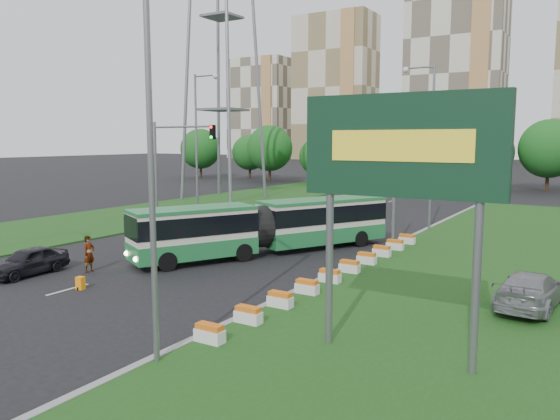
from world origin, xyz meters
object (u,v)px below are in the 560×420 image
Objects in this scene: traffic_mast_median at (369,162)px; pedestrian at (89,254)px; shopping_trolley at (80,283)px; car_left_far at (205,222)px; billboard at (401,157)px; traffic_mast_left at (172,158)px; car_left_near at (28,261)px; car_median at (531,290)px; articulated_bus at (264,226)px.

traffic_mast_median is 4.31× the size of pedestrian.
pedestrian reaches higher than shopping_trolley.
shopping_trolley is (2.33, -2.42, -0.64)m from pedestrian.
car_left_far is 2.29× the size of pedestrian.
billboard reaches higher than pedestrian.
traffic_mast_left reaches higher than car_left_far.
billboard is 1.00× the size of traffic_mast_left.
car_left_far is at bearing 90.27° from car_left_near.
traffic_mast_median reaches higher than car_median.
car_left_far is 7.35× the size of shopping_trolley.
car_left_far is at bearing 100.07° from shopping_trolley.
traffic_mast_left is 26.94m from car_median.
articulated_bus is 11.40m from shopping_trolley.
traffic_mast_left is at bearing 18.07° from pedestrian.
traffic_mast_median reaches higher than car_left_far.
car_median is (22.88, -8.15, 0.16)m from car_left_far.
car_left_far is at bearing 6.67° from pedestrian.
car_median is at bearing -39.69° from traffic_mast_median.
traffic_mast_median is 19.79m from car_left_near.
shopping_trolley is at bearing -61.86° from traffic_mast_left.
car_left_far is at bearing 179.21° from articulated_bus.
billboard reaches higher than shopping_trolley.
billboard is 9.57m from car_median.
shopping_trolley is at bearing -76.02° from articulated_bus.
pedestrian is (-19.96, -4.69, 0.07)m from car_median.
billboard is 17.68m from traffic_mast_median.
car_left_near is 2.19× the size of pedestrian.
billboard is 20.00m from car_left_near.
traffic_mast_left is 1.63× the size of car_median.
traffic_mast_left is at bearing 100.57° from car_left_near.
traffic_mast_left is at bearing -164.35° from car_left_far.
billboard reaches higher than car_median.
traffic_mast_left is 1.88× the size of car_left_far.
car_left_far is at bearing 12.76° from traffic_mast_left.
pedestrian is at bearing 124.96° from shopping_trolley.
shopping_trolley is (-17.63, -7.11, -0.58)m from car_median.
articulated_bus is at bearing -135.02° from traffic_mast_median.
shopping_trolley is at bearing 27.09° from car_median.
car_left_near is at bearing 165.39° from shopping_trolley.
billboard is 1.88× the size of car_left_far.
car_left_near is 0.96× the size of car_left_far.
car_median is at bearing 69.11° from billboard.
car_median is (22.06, 6.67, 0.17)m from car_left_near.
shopping_trolley is at bearing -8.57° from car_left_near.
car_left_near is 2.90m from pedestrian.
traffic_mast_median is at bearing 4.77° from car_left_far.
traffic_mast_median reaches higher than shopping_trolley.
billboard is 13.82× the size of shopping_trolley.
billboard reaches higher than articulated_bus.
articulated_bus is at bearing -36.29° from pedestrian.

